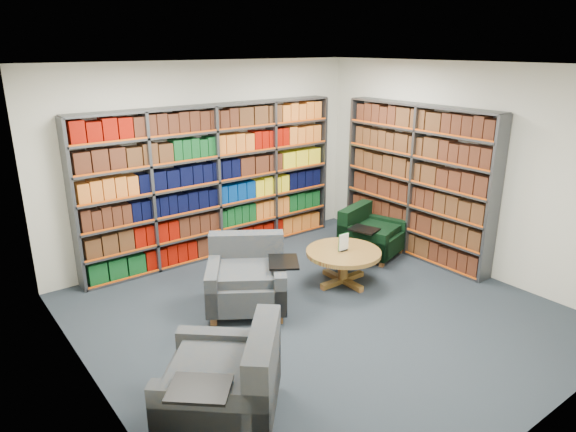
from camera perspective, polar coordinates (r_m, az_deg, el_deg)
room_shell at (r=5.58m, az=3.73°, el=1.86°), size 5.02×5.02×2.82m
bookshelf_back at (r=7.52m, az=-8.08°, el=3.70°), size 4.00×0.28×2.20m
bookshelf_right at (r=7.71m, az=14.02°, el=3.68°), size 0.28×2.50×2.20m
chair_teal_left at (r=6.20m, az=-4.58°, el=-6.99°), size 1.26×1.26×0.83m
chair_green_right at (r=7.76m, az=8.86°, el=-2.16°), size 1.03×0.97×0.71m
chair_teal_front at (r=4.47m, az=-6.36°, el=-18.06°), size 1.30×1.30×0.84m
coffee_table at (r=6.74m, az=6.16°, el=-4.59°), size 0.97×0.97×0.69m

